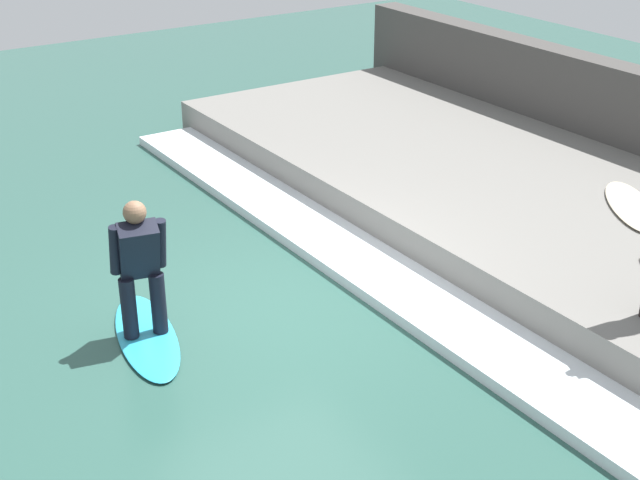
% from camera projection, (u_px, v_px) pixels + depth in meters
% --- Properties ---
extents(ground_plane, '(28.00, 28.00, 0.00)m').
position_uv_depth(ground_plane, '(278.00, 308.00, 10.01)').
color(ground_plane, '#2D564C').
extents(concrete_ledge, '(4.40, 12.66, 0.51)m').
position_uv_depth(concrete_ledge, '(537.00, 208.00, 11.91)').
color(concrete_ledge, slate).
rests_on(concrete_ledge, ground_plane).
extents(wave_foam_crest, '(0.95, 12.02, 0.13)m').
position_uv_depth(wave_foam_crest, '(376.00, 272.00, 10.66)').
color(wave_foam_crest, silver).
rests_on(wave_foam_crest, ground_plane).
extents(surfboard_riding, '(0.99, 1.94, 0.06)m').
position_uv_depth(surfboard_riding, '(147.00, 336.00, 9.41)').
color(surfboard_riding, '#2DADD1').
rests_on(surfboard_riding, ground_plane).
extents(surfer_riding, '(0.56, 0.50, 1.52)m').
position_uv_depth(surfer_riding, '(140.00, 263.00, 9.04)').
color(surfer_riding, black).
rests_on(surfer_riding, surfboard_riding).
extents(surfboard_spare, '(1.43, 1.65, 0.06)m').
position_uv_depth(surfboard_spare, '(632.00, 206.00, 11.26)').
color(surfboard_spare, beige).
rests_on(surfboard_spare, concrete_ledge).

